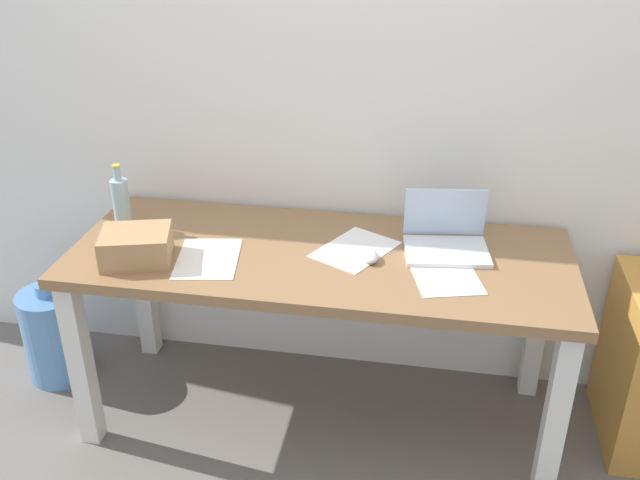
{
  "coord_description": "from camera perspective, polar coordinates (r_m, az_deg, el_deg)",
  "views": [
    {
      "loc": [
        0.38,
        -2.15,
        1.9
      ],
      "look_at": [
        0.0,
        0.0,
        0.78
      ],
      "focal_mm": 39.3,
      "sensor_mm": 36.0,
      "label": 1
    }
  ],
  "objects": [
    {
      "name": "ground_plane",
      "position": [
        2.89,
        0.0,
        -13.85
      ],
      "size": [
        8.0,
        8.0,
        0.0
      ],
      "primitive_type": "plane",
      "color": "slate"
    },
    {
      "name": "back_wall",
      "position": [
        2.65,
        1.58,
        14.15
      ],
      "size": [
        5.2,
        0.08,
        2.6
      ],
      "primitive_type": "cube",
      "color": "white",
      "rests_on": "ground"
    },
    {
      "name": "desk",
      "position": [
        2.52,
        0.0,
        -2.99
      ],
      "size": [
        1.77,
        0.7,
        0.73
      ],
      "color": "olive",
      "rests_on": "ground"
    },
    {
      "name": "laptop_right",
      "position": [
        2.52,
        10.21,
        0.11
      ],
      "size": [
        0.32,
        0.27,
        0.2
      ],
      "color": "silver",
      "rests_on": "desk"
    },
    {
      "name": "beer_bottle",
      "position": [
        2.71,
        -15.88,
        2.94
      ],
      "size": [
        0.06,
        0.06,
        0.25
      ],
      "color": "#99B7C1",
      "rests_on": "desk"
    },
    {
      "name": "computer_mouse",
      "position": [
        2.43,
        4.03,
        -1.26
      ],
      "size": [
        0.09,
        0.11,
        0.03
      ],
      "primitive_type": "ellipsoid",
      "rotation": [
        0.0,
        0.0,
        0.3
      ],
      "color": "silver",
      "rests_on": "desk"
    },
    {
      "name": "cardboard_box",
      "position": [
        2.48,
        -14.73,
        -0.48
      ],
      "size": [
        0.28,
        0.25,
        0.11
      ],
      "primitive_type": "cube",
      "rotation": [
        0.0,
        0.0,
        0.28
      ],
      "color": "tan",
      "rests_on": "desk"
    },
    {
      "name": "paper_sheet_front_right",
      "position": [
        2.38,
        10.06,
        -2.68
      ],
      "size": [
        0.28,
        0.34,
        0.0
      ],
      "primitive_type": "cube",
      "rotation": [
        0.0,
        0.0,
        0.27
      ],
      "color": "white",
      "rests_on": "desk"
    },
    {
      "name": "paper_sheet_front_left",
      "position": [
        2.47,
        -9.12,
        -1.49
      ],
      "size": [
        0.26,
        0.33,
        0.0
      ],
      "primitive_type": "cube",
      "rotation": [
        0.0,
        0.0,
        0.17
      ],
      "color": "white",
      "rests_on": "desk"
    },
    {
      "name": "paper_sheet_near_back",
      "position": [
        2.5,
        2.89,
        -0.77
      ],
      "size": [
        0.32,
        0.36,
        0.0
      ],
      "primitive_type": "cube",
      "rotation": [
        0.0,
        0.0,
        -0.49
      ],
      "color": "white",
      "rests_on": "desk"
    },
    {
      "name": "water_cooler_jug",
      "position": [
        3.17,
        -20.73,
        -7.17
      ],
      "size": [
        0.26,
        0.26,
        0.45
      ],
      "color": "#598CC6",
      "rests_on": "ground"
    }
  ]
}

